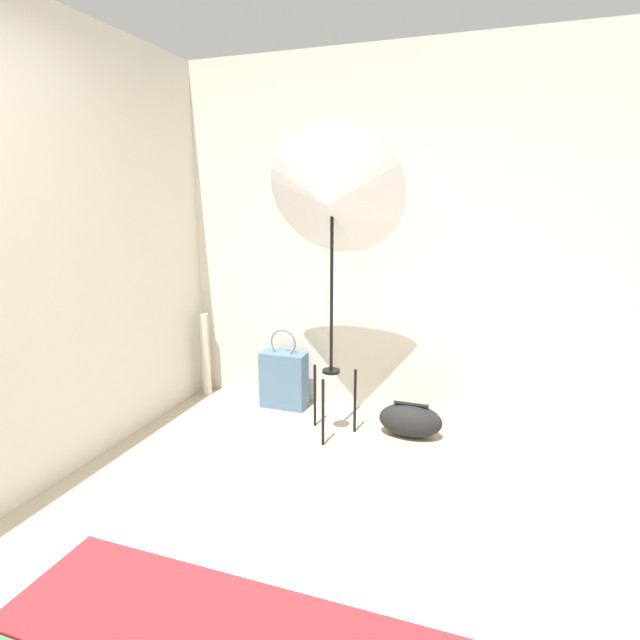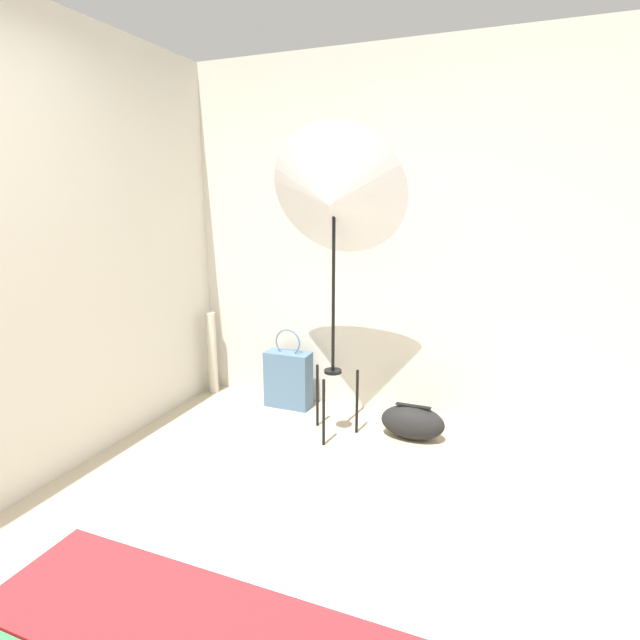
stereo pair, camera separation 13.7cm
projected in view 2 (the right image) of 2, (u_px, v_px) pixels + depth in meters
wall_back at (389, 241)px, 3.56m from camera, size 8.00×0.05×2.60m
wall_side_left at (55, 252)px, 2.79m from camera, size 0.05×8.00×2.60m
photo_umbrella at (334, 200)px, 3.09m from camera, size 0.89×0.56×2.04m
tote_bag at (288, 379)px, 3.88m from camera, size 0.36×0.16×0.63m
duffel_bag at (413, 422)px, 3.38m from camera, size 0.43×0.23×0.24m
paper_roll at (212, 353)px, 4.15m from camera, size 0.08×0.08×0.69m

